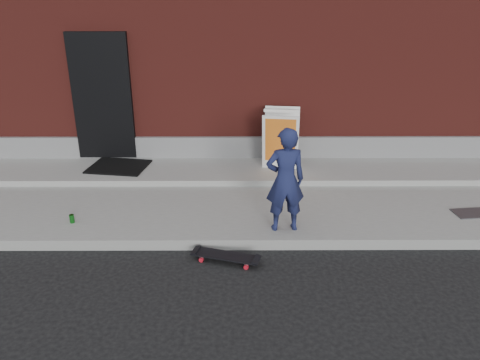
{
  "coord_description": "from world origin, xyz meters",
  "views": [
    {
      "loc": [
        -0.17,
        -5.35,
        3.19
      ],
      "look_at": [
        -0.15,
        0.8,
        0.67
      ],
      "focal_mm": 35.0,
      "sensor_mm": 36.0,
      "label": 1
    }
  ],
  "objects_px": {
    "pizza_sign": "(281,139)",
    "child": "(285,180)",
    "soda_can": "(72,219)",
    "skateboard": "(226,256)"
  },
  "relations": [
    {
      "from": "pizza_sign",
      "to": "child",
      "type": "bearing_deg",
      "value": -93.45
    },
    {
      "from": "soda_can",
      "to": "skateboard",
      "type": "bearing_deg",
      "value": -19.88
    },
    {
      "from": "child",
      "to": "soda_can",
      "type": "relative_size",
      "value": 11.76
    },
    {
      "from": "child",
      "to": "pizza_sign",
      "type": "xyz_separation_m",
      "value": [
        0.13,
        2.16,
        -0.1
      ]
    },
    {
      "from": "child",
      "to": "soda_can",
      "type": "bearing_deg",
      "value": -9.92
    },
    {
      "from": "child",
      "to": "skateboard",
      "type": "height_order",
      "value": "child"
    },
    {
      "from": "child",
      "to": "soda_can",
      "type": "height_order",
      "value": "child"
    },
    {
      "from": "pizza_sign",
      "to": "soda_can",
      "type": "height_order",
      "value": "pizza_sign"
    },
    {
      "from": "pizza_sign",
      "to": "soda_can",
      "type": "bearing_deg",
      "value": -147.39
    },
    {
      "from": "skateboard",
      "to": "pizza_sign",
      "type": "height_order",
      "value": "pizza_sign"
    }
  ]
}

